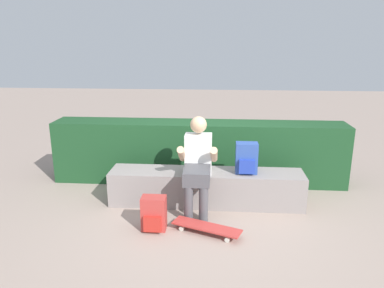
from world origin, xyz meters
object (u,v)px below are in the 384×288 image
Objects in this scene: bench_main at (206,187)px; skateboard_near_person at (206,227)px; backpack_on_bench at (246,159)px; person_skater at (198,162)px; backpack_on_ground at (154,214)px.

skateboard_near_person is at bearing -87.49° from bench_main.
backpack_on_bench is (0.48, 0.80, 0.57)m from skateboard_near_person.
skateboard_near_person is (0.14, -0.59, -0.57)m from person_skater.
backpack_on_ground is (-0.61, 0.05, 0.12)m from skateboard_near_person.
backpack_on_bench is at bearing 58.85° from skateboard_near_person.
backpack_on_bench reaches higher than bench_main.
bench_main is 0.49m from person_skater.
skateboard_near_person is 1.09m from backpack_on_bench.
backpack_on_bench is 1.00× the size of backpack_on_ground.
skateboard_near_person is 2.04× the size of backpack_on_bench.
person_skater reaches higher than backpack_on_ground.
person_skater reaches higher than backpack_on_bench.
skateboard_near_person is at bearing -4.53° from backpack_on_ground.
bench_main is 6.37× the size of backpack_on_bench.
backpack_on_ground is at bearing 175.47° from skateboard_near_person.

